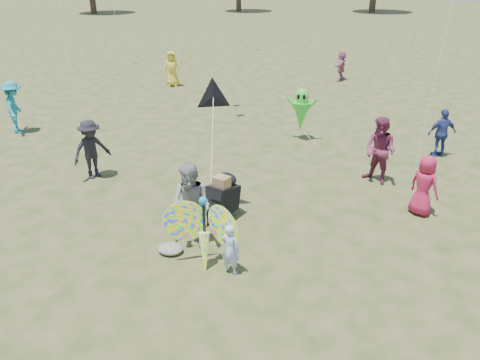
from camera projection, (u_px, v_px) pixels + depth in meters
The scene contains 15 objects.
ground at pixel (230, 262), 9.25m from camera, with size 160.00×160.00×0.00m, color #51592B.
child_girl at pixel (230, 249), 8.73m from camera, with size 0.38×0.25×1.04m, color #A1C4E4.
adult_man at pixel (191, 206), 9.45m from camera, with size 0.89×0.69×1.82m, color gray.
grey_bag at pixel (170, 249), 9.53m from camera, with size 0.53×0.43×0.17m, color slate.
crowd_a at pixel (424, 186), 10.77m from camera, with size 0.71×0.46×1.45m, color #AE1B41.
crowd_b at pixel (91, 149), 12.60m from camera, with size 1.06×0.61×1.64m, color black.
crowd_c at pixel (442, 133), 14.07m from camera, with size 0.87×0.36×1.49m, color navy.
crowd_e at pixel (380, 151), 12.28m from camera, with size 0.88×0.68×1.80m, color maroon.
crowd_g at pixel (172, 69), 22.27m from camera, with size 0.81×0.53×1.66m, color gold.
crowd_i at pixel (15, 107), 16.01m from camera, with size 1.17×0.67×1.81m, color teal.
crowd_j at pixel (341, 65), 23.52m from camera, with size 1.35×0.43×1.46m, color #A35D81.
jogging_stroller at pixel (223, 194), 10.62m from camera, with size 0.72×1.13×1.09m.
butterfly_kite at pixel (204, 233), 8.87m from camera, with size 1.74×0.75×1.67m.
delta_kite_rig at pixel (213, 97), 10.03m from camera, with size 0.89×1.78×1.71m.
alien_kite at pixel (301, 111), 15.34m from camera, with size 1.12×0.69×1.74m.
Camera 1 is at (2.20, -7.39, 5.36)m, focal length 35.00 mm.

